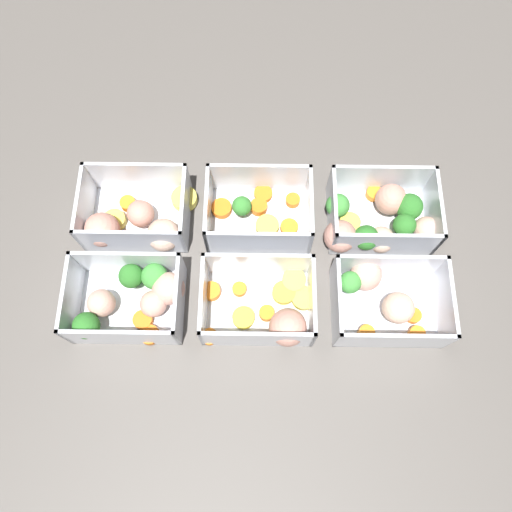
{
  "coord_description": "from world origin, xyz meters",
  "views": [
    {
      "loc": [
        -0.0,
        0.25,
        0.68
      ],
      "look_at": [
        0.0,
        0.0,
        0.02
      ],
      "focal_mm": 35.0,
      "sensor_mm": 36.0,
      "label": 1
    }
  ],
  "objects_px": {
    "container_near_right": "(134,219)",
    "container_far_right": "(131,298)",
    "container_far_center": "(265,309)",
    "container_far_left": "(381,299)",
    "container_near_center": "(255,212)",
    "container_near_left": "(377,219)"
  },
  "relations": [
    {
      "from": "container_far_right",
      "to": "container_near_left",
      "type": "bearing_deg",
      "value": -160.34
    },
    {
      "from": "container_near_left",
      "to": "container_far_left",
      "type": "bearing_deg",
      "value": 88.97
    },
    {
      "from": "container_near_left",
      "to": "container_near_right",
      "type": "relative_size",
      "value": 1.05
    },
    {
      "from": "container_near_center",
      "to": "container_near_right",
      "type": "relative_size",
      "value": 0.88
    },
    {
      "from": "container_near_center",
      "to": "container_near_right",
      "type": "height_order",
      "value": "same"
    },
    {
      "from": "container_near_center",
      "to": "container_far_center",
      "type": "relative_size",
      "value": 0.9
    },
    {
      "from": "container_near_right",
      "to": "container_far_right",
      "type": "bearing_deg",
      "value": 93.9
    },
    {
      "from": "container_far_center",
      "to": "container_far_right",
      "type": "xyz_separation_m",
      "value": [
        0.18,
        -0.01,
        0.0
      ]
    },
    {
      "from": "container_near_center",
      "to": "container_far_left",
      "type": "xyz_separation_m",
      "value": [
        -0.17,
        0.13,
        0.0
      ]
    },
    {
      "from": "container_near_center",
      "to": "container_near_left",
      "type": "bearing_deg",
      "value": 176.85
    },
    {
      "from": "container_near_center",
      "to": "container_far_center",
      "type": "xyz_separation_m",
      "value": [
        -0.02,
        0.14,
        0.0
      ]
    },
    {
      "from": "container_near_right",
      "to": "container_far_center",
      "type": "distance_m",
      "value": 0.23
    },
    {
      "from": "container_near_center",
      "to": "container_far_center",
      "type": "distance_m",
      "value": 0.15
    },
    {
      "from": "container_near_left",
      "to": "container_near_center",
      "type": "distance_m",
      "value": 0.18
    },
    {
      "from": "container_far_left",
      "to": "container_far_center",
      "type": "bearing_deg",
      "value": 5.73
    },
    {
      "from": "container_near_center",
      "to": "container_near_right",
      "type": "bearing_deg",
      "value": 4.72
    },
    {
      "from": "container_near_center",
      "to": "container_far_right",
      "type": "distance_m",
      "value": 0.21
    },
    {
      "from": "container_near_center",
      "to": "container_far_right",
      "type": "relative_size",
      "value": 0.95
    },
    {
      "from": "container_near_left",
      "to": "container_far_center",
      "type": "xyz_separation_m",
      "value": [
        0.16,
        0.13,
        -0.0
      ]
    },
    {
      "from": "container_near_left",
      "to": "container_near_right",
      "type": "height_order",
      "value": "same"
    },
    {
      "from": "container_far_right",
      "to": "container_far_center",
      "type": "bearing_deg",
      "value": 176.24
    },
    {
      "from": "container_far_center",
      "to": "container_far_left",
      "type": "bearing_deg",
      "value": -174.27
    }
  ]
}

